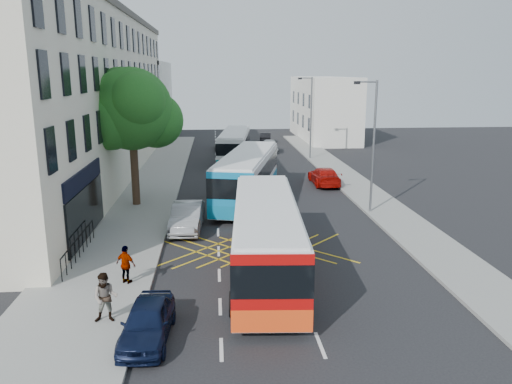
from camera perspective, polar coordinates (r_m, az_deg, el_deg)
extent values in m
plane|color=black|center=(19.59, 5.51, -12.57)|extent=(120.00, 120.00, 0.00)
cube|color=gray|center=(33.81, -13.47, -1.45)|extent=(5.00, 70.00, 0.15)
cube|color=gray|center=(35.10, 13.30, -0.89)|extent=(3.00, 70.00, 0.15)
cube|color=beige|center=(43.20, -19.40, 10.00)|extent=(8.00, 45.00, 13.00)
cube|color=#59544C|center=(43.40, -20.14, 18.90)|extent=(8.30, 45.00, 0.50)
cube|color=black|center=(26.68, -19.13, 1.54)|extent=(0.12, 7.00, 0.90)
cube|color=black|center=(27.09, -18.84, -2.19)|extent=(0.12, 7.00, 2.60)
cube|color=silver|center=(73.18, -13.37, 10.35)|extent=(8.00, 20.00, 10.00)
cube|color=silver|center=(67.00, 7.69, 9.48)|extent=(6.00, 18.00, 8.00)
cylinder|color=#382619|center=(33.31, -13.68, 2.33)|extent=(0.50, 0.50, 4.40)
sphere|color=#17521A|center=(32.80, -14.07, 9.20)|extent=(5.20, 5.20, 5.20)
sphere|color=#17521A|center=(33.46, -11.39, 8.04)|extent=(3.60, 3.60, 3.60)
sphere|color=#17521A|center=(32.47, -16.29, 7.96)|extent=(3.80, 3.80, 3.80)
sphere|color=#17521A|center=(31.39, -13.41, 10.16)|extent=(3.40, 3.40, 3.40)
sphere|color=#17521A|center=(33.96, -15.23, 10.96)|extent=(3.20, 3.20, 3.20)
cylinder|color=slate|center=(31.14, 13.28, 4.96)|extent=(0.14, 0.14, 8.00)
cylinder|color=slate|center=(30.65, 12.59, 12.19)|extent=(1.20, 0.10, 0.10)
cube|color=black|center=(30.48, 11.48, 12.14)|extent=(0.35, 0.15, 0.18)
cylinder|color=slate|center=(50.42, 6.30, 8.39)|extent=(0.14, 0.14, 8.00)
cylinder|color=slate|center=(50.11, 5.73, 12.84)|extent=(1.20, 0.10, 0.10)
cube|color=black|center=(50.01, 5.04, 12.79)|extent=(0.35, 0.15, 0.18)
cube|color=silver|center=(21.51, 1.15, -5.05)|extent=(3.37, 11.62, 2.76)
cube|color=silver|center=(21.10, 1.17, -1.35)|extent=(3.15, 11.38, 0.13)
cube|color=black|center=(21.39, 1.16, -4.05)|extent=(3.44, 11.68, 1.15)
cube|color=#FF4715|center=(21.84, 1.14, -7.45)|extent=(3.43, 11.67, 0.78)
cube|color=#AE0A09|center=(16.20, 1.87, -11.40)|extent=(2.65, 0.28, 2.61)
cube|color=#FF0C0C|center=(16.50, -1.92, -13.73)|extent=(0.25, 0.08, 0.25)
cube|color=#FF0C0C|center=(16.59, 5.59, -13.63)|extent=(0.25, 0.08, 0.25)
cylinder|color=black|center=(24.88, -2.13, -5.55)|extent=(0.35, 0.96, 0.94)
cylinder|color=black|center=(24.95, 3.89, -5.51)|extent=(0.35, 0.96, 0.94)
cylinder|color=black|center=(18.42, -2.60, -12.67)|extent=(0.35, 0.96, 0.94)
cylinder|color=black|center=(18.52, 5.69, -12.57)|extent=(0.35, 0.96, 0.94)
cube|color=silver|center=(33.76, -0.99, 1.91)|extent=(5.32, 12.10, 2.84)
cube|color=silver|center=(33.49, -1.00, 4.38)|extent=(5.06, 11.82, 0.13)
cube|color=black|center=(33.68, -0.99, 2.58)|extent=(5.39, 12.17, 1.18)
cube|color=#0C6E9B|center=(33.97, -0.98, 0.27)|extent=(5.38, 12.16, 0.80)
cube|color=#0E78B0|center=(28.12, -2.96, -0.43)|extent=(2.67, 0.72, 2.68)
cube|color=#FF0C0C|center=(28.54, -5.10, -1.82)|extent=(0.26, 0.12, 0.25)
cube|color=#FF0C0C|center=(28.11, -0.77, -2.00)|extent=(0.26, 0.12, 0.25)
cylinder|color=black|center=(37.36, -2.19, 0.98)|extent=(0.51, 1.01, 0.97)
cylinder|color=black|center=(36.97, 1.89, 0.84)|extent=(0.51, 1.01, 0.97)
cylinder|color=black|center=(30.54, -4.69, -1.93)|extent=(0.51, 1.01, 0.97)
cylinder|color=black|center=(30.06, 0.29, -2.14)|extent=(0.51, 1.01, 0.97)
cube|color=silver|center=(49.12, -2.46, 5.36)|extent=(3.66, 10.88, 2.57)
cube|color=silver|center=(48.95, -2.48, 6.90)|extent=(3.45, 10.65, 0.12)
cube|color=black|center=(49.07, -2.47, 5.78)|extent=(3.73, 10.95, 1.07)
cube|color=#0B868E|center=(49.25, -2.45, 4.32)|extent=(3.72, 10.94, 0.73)
cube|color=white|center=(43.89, -3.00, 4.40)|extent=(2.46, 0.39, 2.43)
cube|color=#FF0C0C|center=(44.08, -4.24, 3.53)|extent=(0.26, 0.09, 0.25)
cube|color=#FF0C0C|center=(43.92, -1.73, 3.52)|extent=(0.26, 0.09, 0.25)
cylinder|color=black|center=(52.27, -3.53, 4.52)|extent=(0.37, 0.90, 0.87)
cylinder|color=black|center=(52.09, -0.87, 4.51)|extent=(0.37, 0.90, 0.87)
cylinder|color=black|center=(45.89, -4.30, 3.25)|extent=(0.37, 0.90, 0.87)
cylinder|color=black|center=(45.69, -1.28, 3.24)|extent=(0.37, 0.90, 0.87)
cylinder|color=black|center=(17.71, 2.80, -14.46)|extent=(0.12, 0.59, 0.59)
cylinder|color=black|center=(18.92, 2.35, -12.52)|extent=(0.12, 0.59, 0.59)
cube|color=black|center=(18.19, 2.58, -12.69)|extent=(0.23, 1.10, 0.20)
cube|color=black|center=(18.32, 2.51, -11.91)|extent=(0.27, 0.42, 0.18)
cube|color=black|center=(17.93, 2.66, -12.67)|extent=(0.25, 0.46, 0.09)
cylinder|color=slate|center=(18.73, 2.37, -11.63)|extent=(0.06, 0.40, 0.77)
cylinder|color=slate|center=(18.47, 2.43, -10.91)|extent=(0.55, 0.05, 0.04)
cube|color=gold|center=(17.47, 2.87, -14.09)|extent=(0.17, 0.02, 0.12)
imported|color=black|center=(17.99, 2.61, -11.73)|extent=(0.58, 0.39, 1.58)
sphere|color=#99999E|center=(17.71, 2.63, -9.75)|extent=(0.27, 0.27, 0.27)
imported|color=black|center=(17.25, -12.31, -14.27)|extent=(1.74, 3.87, 1.29)
imported|color=#939599|center=(28.07, -7.87, -2.83)|extent=(1.88, 4.68, 1.51)
imported|color=#B50E07|center=(39.39, 7.81, 1.81)|extent=(1.93, 4.73, 1.37)
imported|color=#46494F|center=(57.18, -3.43, 5.59)|extent=(2.65, 5.33, 1.45)
imported|color=#ADB1B5|center=(55.56, 1.54, 5.38)|extent=(1.78, 4.29, 1.45)
imported|color=black|center=(63.06, 1.08, 6.26)|extent=(1.72, 3.90, 1.25)
imported|color=gray|center=(18.30, -16.82, -11.48)|extent=(0.87, 0.68, 1.78)
imported|color=gray|center=(21.25, -14.64, -8.02)|extent=(1.01, 0.81, 1.60)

